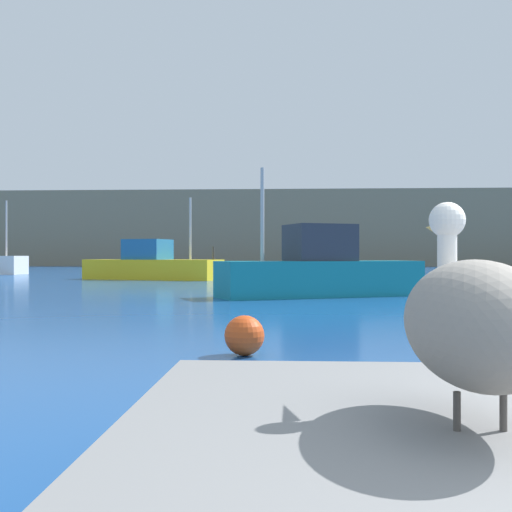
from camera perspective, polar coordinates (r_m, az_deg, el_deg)
The scene contains 6 objects.
hillside_backdrop at distance 84.59m, azimuth 4.43°, elevation 2.35°, with size 140.00×15.72×9.48m, color #7F755B.
pier_dock at distance 2.88m, azimuth 19.30°, elevation -20.42°, with size 2.96×3.12×0.62m, color gray.
pelican at distance 2.72m, azimuth 19.23°, elevation -5.63°, with size 0.57×1.35×0.95m.
fishing_boat_yellow at distance 35.17m, azimuth -9.42°, elevation -0.85°, with size 7.92×4.39×4.47m.
fishing_boat_teal at distance 20.30m, azimuth 5.84°, elevation -1.36°, with size 6.84×4.28×4.06m.
mooring_buoy at distance 8.31m, azimuth -1.06°, elevation -7.23°, with size 0.53×0.53×0.53m, color #E54C19.
Camera 1 is at (-2.05, -2.11, 1.31)m, focal length 44.05 mm.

